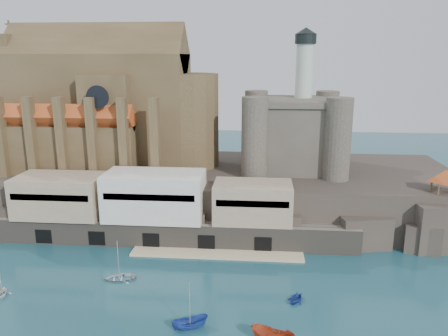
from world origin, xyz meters
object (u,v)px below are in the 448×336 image
at_px(castle_keep, 293,130).
at_px(church, 109,110).
at_px(boat_2, 190,328).
at_px(pavilion, 445,177).

bearing_deg(castle_keep, church, 178.89).
height_order(castle_keep, boat_2, castle_keep).
bearing_deg(castle_keep, boat_2, -109.05).
height_order(castle_keep, pavilion, castle_keep).
bearing_deg(boat_2, pavilion, -76.48).
distance_m(castle_keep, boat_2, 50.44).
height_order(church, pavilion, church).
relative_size(castle_keep, boat_2, 6.19).
bearing_deg(pavilion, boat_2, -144.58).
relative_size(church, boat_2, 9.94).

